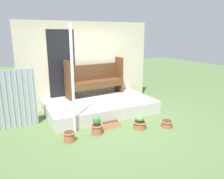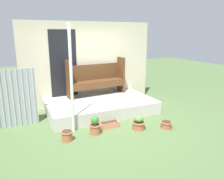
% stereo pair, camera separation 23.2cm
% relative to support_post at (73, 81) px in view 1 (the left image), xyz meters
% --- Properties ---
extents(ground_plane, '(24.00, 24.00, 0.00)m').
position_rel_support_post_xyz_m(ground_plane, '(0.92, 0.10, -1.23)').
color(ground_plane, '#516B3D').
extents(porch_slab, '(3.04, 1.79, 0.35)m').
position_rel_support_post_xyz_m(porch_slab, '(1.08, 0.99, -1.05)').
color(porch_slab, beige).
rests_on(porch_slab, ground_plane).
extents(house_wall, '(4.24, 0.08, 2.60)m').
position_rel_support_post_xyz_m(house_wall, '(1.04, 1.92, 0.08)').
color(house_wall, beige).
rests_on(house_wall, ground_plane).
extents(support_post, '(0.07, 0.07, 2.45)m').
position_rel_support_post_xyz_m(support_post, '(0.00, 0.00, 0.00)').
color(support_post, white).
rests_on(support_post, ground_plane).
extents(bench, '(1.86, 0.54, 1.15)m').
position_rel_support_post_xyz_m(bench, '(1.18, 1.61, -0.31)').
color(bench, '#54331C').
rests_on(bench, porch_slab).
extents(flower_pot_left, '(0.26, 0.26, 0.22)m').
position_rel_support_post_xyz_m(flower_pot_left, '(-0.25, -0.38, -1.11)').
color(flower_pot_left, '#B26042').
rests_on(flower_pot_left, ground_plane).
extents(flower_pot_middle, '(0.28, 0.28, 0.44)m').
position_rel_support_post_xyz_m(flower_pot_middle, '(0.42, -0.33, -1.04)').
color(flower_pot_middle, '#B26042').
rests_on(flower_pot_middle, ground_plane).
extents(flower_pot_right, '(0.33, 0.33, 0.35)m').
position_rel_support_post_xyz_m(flower_pot_right, '(1.46, -0.51, -1.08)').
color(flower_pot_right, '#B26042').
rests_on(flower_pot_right, ground_plane).
extents(flower_pot_far_right, '(0.29, 0.29, 0.17)m').
position_rel_support_post_xyz_m(flower_pot_far_right, '(2.10, -0.75, -1.13)').
color(flower_pot_far_right, '#B26042').
rests_on(flower_pot_far_right, ground_plane).
extents(planter_box_rect, '(0.49, 0.17, 0.16)m').
position_rel_support_post_xyz_m(planter_box_rect, '(0.84, -0.16, -1.15)').
color(planter_box_rect, tan).
rests_on(planter_box_rect, ground_plane).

